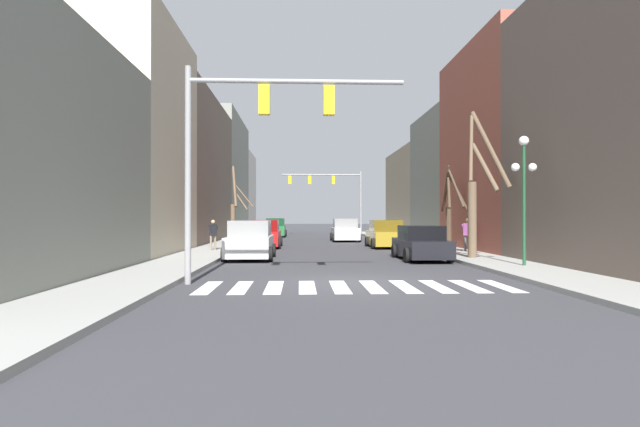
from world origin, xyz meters
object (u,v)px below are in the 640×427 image
at_px(street_lamp_right_corner, 524,174).
at_px(pedestrian_on_left_sidewalk, 213,232).
at_px(car_parked_left_near, 264,235).
at_px(car_driving_toward_lane, 421,244).
at_px(car_parked_right_near, 385,235).
at_px(street_tree_left_far, 477,193).
at_px(car_parked_right_far, 276,228).
at_px(car_parked_left_far, 250,241).
at_px(pedestrian_crossing_street, 468,232).
at_px(street_tree_right_far, 450,210).
at_px(street_tree_left_mid, 234,212).
at_px(traffic_signal_near, 251,127).
at_px(traffic_signal_far, 332,187).
at_px(car_parked_left_mid, 345,231).

xyz_separation_m(street_lamp_right_corner, pedestrian_on_left_sidewalk, (-12.86, 9.00, -2.38)).
relative_size(car_parked_left_near, car_driving_toward_lane, 1.05).
relative_size(car_parked_right_near, car_parked_left_near, 0.95).
height_order(street_lamp_right_corner, street_tree_left_far, street_tree_left_far).
distance_m(pedestrian_on_left_sidewalk, street_tree_left_far, 13.68).
xyz_separation_m(car_parked_right_far, car_parked_right_near, (7.65, -16.91, -0.02)).
bearing_deg(car_parked_right_far, car_parked_left_near, -179.78).
xyz_separation_m(car_parked_left_far, street_tree_left_far, (9.94, -1.43, 2.14)).
xyz_separation_m(car_parked_left_far, pedestrian_crossing_street, (10.90, 2.57, 0.35)).
bearing_deg(street_tree_right_far, car_driving_toward_lane, -118.36).
xyz_separation_m(car_parked_right_near, car_driving_toward_lane, (0.05, -8.90, -0.08)).
bearing_deg(pedestrian_on_left_sidewalk, street_lamp_right_corner, 97.77).
distance_m(pedestrian_crossing_street, street_tree_left_mid, 15.92).
height_order(traffic_signal_near, pedestrian_on_left_sidewalk, traffic_signal_near).
xyz_separation_m(traffic_signal_far, street_tree_left_far, (4.39, -29.74, -2.04)).
bearing_deg(street_tree_right_far, traffic_signal_near, -126.70).
bearing_deg(pedestrian_crossing_street, street_tree_right_far, 144.84).
height_order(car_parked_left_mid, car_parked_right_far, same).
height_order(car_parked_right_far, car_driving_toward_lane, car_parked_right_far).
distance_m(street_lamp_right_corner, street_tree_left_far, 3.45).
xyz_separation_m(pedestrian_on_left_sidewalk, street_tree_right_far, (13.05, 0.66, 1.20)).
relative_size(street_lamp_right_corner, street_tree_left_far, 0.74).
xyz_separation_m(car_parked_left_mid, pedestrian_on_left_sidewalk, (-8.21, -12.12, 0.28)).
bearing_deg(car_parked_left_far, street_tree_right_far, -65.46).
bearing_deg(car_parked_right_far, car_parked_left_far, -179.89).
height_order(street_tree_left_mid, street_tree_left_far, street_tree_left_far).
bearing_deg(car_parked_left_mid, street_tree_right_far, -157.12).
height_order(street_lamp_right_corner, street_tree_right_far, street_lamp_right_corner).
relative_size(traffic_signal_far, street_tree_right_far, 1.75).
bearing_deg(car_driving_toward_lane, street_tree_left_far, -107.78).
distance_m(car_parked_right_near, street_tree_left_mid, 10.47).
xyz_separation_m(street_lamp_right_corner, street_tree_right_far, (0.19, 9.66, -1.18)).
height_order(traffic_signal_near, car_parked_left_far, traffic_signal_near).
relative_size(street_lamp_right_corner, street_tree_right_far, 1.01).
relative_size(traffic_signal_far, street_tree_left_mid, 1.55).
bearing_deg(street_tree_right_far, car_parked_left_near, 160.26).
bearing_deg(street_tree_right_far, street_lamp_right_corner, -91.14).
distance_m(car_parked_left_mid, street_tree_left_mid, 9.46).
xyz_separation_m(car_driving_toward_lane, street_tree_right_far, (3.00, 5.56, 1.58)).
distance_m(traffic_signal_near, car_driving_toward_lane, 10.91).
relative_size(car_parked_left_mid, car_driving_toward_lane, 0.95).
bearing_deg(car_parked_left_near, street_tree_left_mid, 37.95).
height_order(car_parked_left_near, car_driving_toward_lane, car_parked_left_near).
height_order(car_parked_left_mid, pedestrian_crossing_street, pedestrian_crossing_street).
relative_size(traffic_signal_near, street_lamp_right_corner, 1.33).
distance_m(traffic_signal_far, street_tree_right_far, 24.14).
bearing_deg(car_parked_left_near, car_parked_left_mid, -37.21).
bearing_deg(street_lamp_right_corner, street_tree_right_far, 88.86).
height_order(pedestrian_on_left_sidewalk, street_tree_right_far, street_tree_right_far).
relative_size(car_parked_left_mid, street_tree_left_mid, 0.79).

